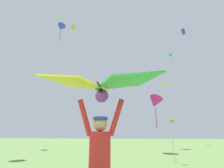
# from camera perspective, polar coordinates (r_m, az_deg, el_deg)

# --- Properties ---
(kite_flyer_person) EXTENTS (0.81, 0.35, 1.92)m
(kite_flyer_person) POSITION_cam_1_polar(r_m,az_deg,el_deg) (2.84, -4.29, -25.02)
(kite_flyer_person) COLOR #424751
(kite_flyer_person) RESTS_ON ground
(held_stunt_kite) EXTENTS (2.14, 1.16, 0.43)m
(held_stunt_kite) POSITION_cam_1_polar(r_m,az_deg,el_deg) (2.84, -4.03, -0.12)
(held_stunt_kite) COLOR black
(distant_kite_blue_high_left) EXTENTS (0.66, 0.66, 0.80)m
(distant_kite_blue_high_left) POSITION_cam_1_polar(r_m,az_deg,el_deg) (28.38, 23.39, 16.28)
(distant_kite_blue_high_left) COLOR blue
(distant_kite_magenta_overhead_distant) EXTENTS (1.59, 1.48, 3.09)m
(distant_kite_magenta_overhead_distant) POSITION_cam_1_polar(r_m,az_deg,el_deg) (15.80, 14.63, -6.17)
(distant_kite_magenta_overhead_distant) COLOR #DB2393
(distant_kite_yellow_far_center) EXTENTS (0.98, 0.97, 0.21)m
(distant_kite_yellow_far_center) POSITION_cam_1_polar(r_m,az_deg,el_deg) (22.13, 17.77, -0.16)
(distant_kite_yellow_far_center) COLOR yellow
(distant_kite_teal_mid_right) EXTENTS (1.04, 1.08, 1.77)m
(distant_kite_teal_mid_right) POSITION_cam_1_polar(r_m,az_deg,el_deg) (37.14, 19.58, 9.16)
(distant_kite_teal_mid_right) COLOR #19B2AD
(distant_kite_blue_low_right) EXTENTS (1.19, 1.27, 2.03)m
(distant_kite_blue_low_right) POSITION_cam_1_polar(r_m,az_deg,el_deg) (19.59, -17.15, 18.08)
(distant_kite_blue_low_right) COLOR blue
(distant_kite_yellow_low_left) EXTENTS (1.04, 0.88, 1.12)m
(distant_kite_yellow_low_left) POSITION_cam_1_polar(r_m,az_deg,el_deg) (31.31, -13.19, 18.46)
(distant_kite_yellow_low_left) COLOR yellow
(marker_flag) EXTENTS (0.30, 0.24, 2.17)m
(marker_flag) POSITION_cam_1_polar(r_m,az_deg,el_deg) (9.90, 20.30, -12.91)
(marker_flag) COLOR silver
(marker_flag) RESTS_ON ground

